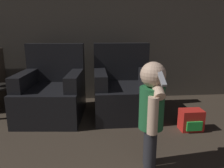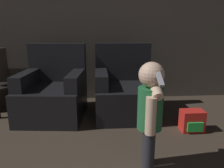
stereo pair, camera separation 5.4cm
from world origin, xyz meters
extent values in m
cube|color=#51493F|center=(0.00, 4.50, 1.30)|extent=(8.40, 0.05, 2.60)
cube|color=black|center=(-0.90, 3.66, 0.22)|extent=(0.91, 0.98, 0.44)
cube|color=black|center=(-0.86, 4.03, 0.71)|extent=(0.84, 0.24, 0.56)
cube|color=black|center=(-1.23, 3.70, 0.54)|extent=(0.23, 0.75, 0.20)
cube|color=black|center=(-0.56, 3.63, 0.54)|extent=(0.23, 0.75, 0.20)
cube|color=black|center=(0.11, 3.66, 0.22)|extent=(0.84, 0.91, 0.44)
cube|color=black|center=(0.12, 4.03, 0.71)|extent=(0.83, 0.17, 0.56)
cube|color=black|center=(-0.22, 3.67, 0.54)|extent=(0.17, 0.74, 0.20)
cube|color=black|center=(0.45, 3.66, 0.54)|extent=(0.17, 0.74, 0.20)
cylinder|color=#28282D|center=(0.16, 2.48, 0.19)|extent=(0.10, 0.10, 0.38)
cylinder|color=#28282D|center=(0.14, 2.36, 0.19)|extent=(0.10, 0.10, 0.38)
cylinder|color=#236638|center=(0.15, 2.42, 0.56)|extent=(0.21, 0.21, 0.36)
sphere|color=beige|center=(0.15, 2.42, 0.84)|extent=(0.21, 0.21, 0.21)
cylinder|color=beige|center=(0.12, 2.29, 0.54)|extent=(0.09, 0.09, 0.30)
cylinder|color=beige|center=(0.17, 2.42, 0.77)|extent=(0.09, 0.30, 0.23)
cube|color=#99999E|center=(0.17, 2.29, 0.85)|extent=(0.04, 0.16, 0.10)
cube|color=red|center=(0.85, 3.10, 0.13)|extent=(0.27, 0.18, 0.26)
cube|color=green|center=(0.85, 3.00, 0.09)|extent=(0.19, 0.02, 0.11)
camera|label=1|loc=(-0.35, 0.75, 1.20)|focal=35.00mm
camera|label=2|loc=(-0.29, 0.75, 1.20)|focal=35.00mm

